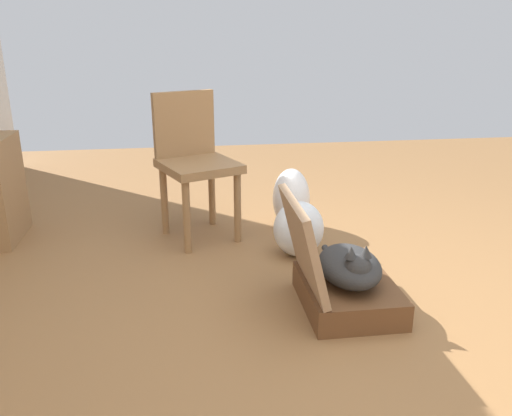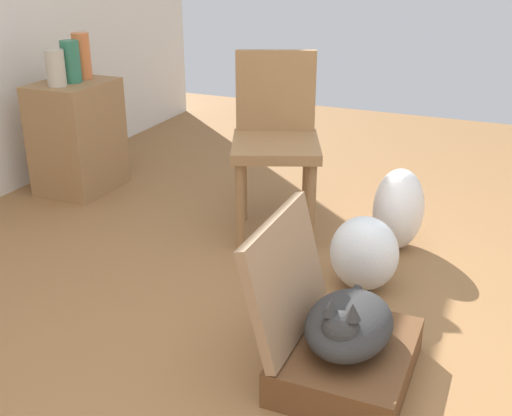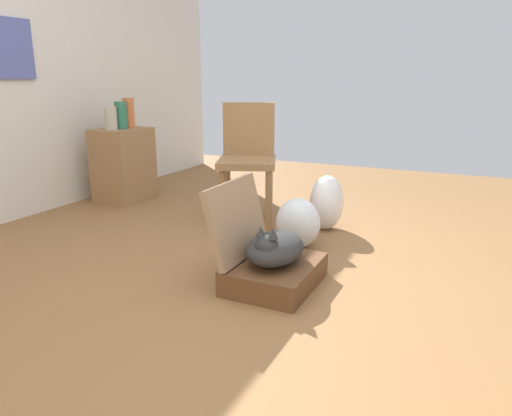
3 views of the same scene
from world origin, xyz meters
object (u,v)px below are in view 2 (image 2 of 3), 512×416
Objects in this scene: plastic_bag_white at (364,253)px; side_table at (78,137)px; cat at (348,324)px; chair at (276,136)px; vase_tall at (56,68)px; vase_round at (71,62)px; vase_short at (82,56)px; suitcase_base at (347,360)px; plastic_bag_clear at (398,209)px.

side_table is at bearing 74.66° from plastic_bag_white.
chair is at bearing 32.82° from cat.
plastic_bag_white is 1.96m from vase_tall.
plastic_bag_white is 0.37× the size of chair.
vase_round reaches higher than cat.
cat is 2.29m from vase_round.
side_table is at bearing 90.00° from vase_round.
vase_short is at bearing 71.37° from plastic_bag_white.
vase_short reaches higher than suitcase_base.
vase_short is (0.12, 0.00, 0.45)m from side_table.
plastic_bag_white is at bearing -105.34° from side_table.
vase_round is at bearing 153.72° from chair.
cat is at bearing 177.47° from suitcase_base.
vase_tall is 0.22× the size of chair.
vase_short reaches higher than vase_round.
chair reaches higher than plastic_bag_clear.
side_table is at bearing 153.76° from chair.
chair is (1.03, 0.67, 0.43)m from suitcase_base.
vase_round is at bearing -90.00° from side_table.
vase_tall is (-0.06, 1.89, 0.54)m from plastic_bag_clear.
plastic_bag_white is 0.51× the size of side_table.
vase_tall is at bearing 78.08° from plastic_bag_white.
side_table is at bearing 88.28° from plastic_bag_clear.
plastic_bag_clear is 0.45× the size of chair.
vase_round is at bearing -5.94° from vase_tall.
chair is (-0.09, -1.26, -0.26)m from vase_round.
suitcase_base is 2.28× the size of vase_round.
vase_round is at bearing 88.27° from plastic_bag_clear.
vase_tall is 0.23m from vase_short.
vase_round is (0.12, -0.01, 0.02)m from vase_tall.
chair is (-0.03, 0.62, 0.29)m from plastic_bag_clear.
plastic_bag_white is at bearing -101.92° from vase_tall.
vase_short reaches higher than plastic_bag_white.
side_table is (1.12, 1.94, 0.11)m from cat.
vase_round is (1.11, 1.93, 0.69)m from suitcase_base.
vase_tall is (1.00, 1.94, 0.67)m from suitcase_base.
vase_round is (0.50, 1.82, 0.59)m from plastic_bag_white.
suitcase_base is at bearing -122.39° from vase_short.
plastic_bag_clear is 0.62× the size of side_table.
cat is at bearing -79.50° from chair.
vase_round is (-0.12, -0.01, -0.01)m from vase_short.
plastic_bag_white is 1.91m from side_table.
vase_tall reaches higher than plastic_bag_white.
chair reaches higher than vase_round.
cat is 2.24m from side_table.
side_table is 0.43m from vase_round.
vase_tall is at bearing 62.75° from suitcase_base.
vase_tall is at bearing 174.06° from vase_round.
side_table is 0.72× the size of chair.
side_table is 1.28m from chair.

